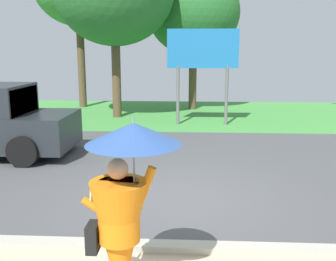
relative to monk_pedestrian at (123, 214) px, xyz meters
name	(u,v)px	position (x,y,z in m)	size (l,w,h in m)	color
ground_plane	(182,158)	(0.52, 6.22, -1.14)	(40.00, 22.00, 0.20)	#4C4C4F
monk_pedestrian	(123,214)	(0.00, 0.00, 0.00)	(1.06, 0.98, 2.13)	orange
roadside_billboard	(203,56)	(1.15, 10.72, 1.46)	(2.60, 0.12, 3.50)	slate
tree_right_mid	(194,13)	(0.82, 14.58, 3.27)	(4.16, 4.16, 6.27)	brown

